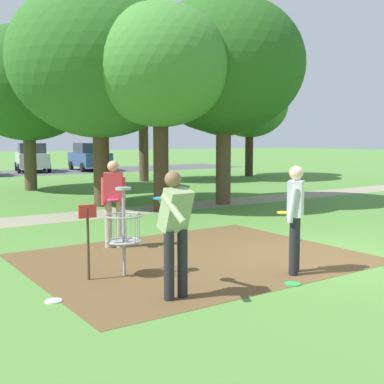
{
  "coord_description": "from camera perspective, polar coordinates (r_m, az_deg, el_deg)",
  "views": [
    {
      "loc": [
        -7.02,
        -5.9,
        2.13
      ],
      "look_at": [
        -0.99,
        2.84,
        1.0
      ],
      "focal_mm": 46.94,
      "sensor_mm": 36.0,
      "label": 1
    }
  ],
  "objects": [
    {
      "name": "tree_far_left",
      "position": [
        16.5,
        3.66,
        14.17
      ],
      "size": [
        5.14,
        5.14,
        6.66
      ],
      "color": "brown",
      "rests_on": "ground"
    },
    {
      "name": "tree_mid_right",
      "position": [
        28.82,
        6.57,
        9.79
      ],
      "size": [
        4.32,
        4.32,
        5.87
      ],
      "color": "#422D1E",
      "rests_on": "ground"
    },
    {
      "name": "tree_near_right",
      "position": [
        14.82,
        -3.62,
        14.04
      ],
      "size": [
        4.12,
        4.12,
        5.96
      ],
      "color": "#422D1E",
      "rests_on": "ground"
    },
    {
      "name": "tree_far_center",
      "position": [
        25.29,
        -5.59,
        12.12
      ],
      "size": [
        4.75,
        4.75,
        6.85
      ],
      "color": "brown",
      "rests_on": "ground"
    },
    {
      "name": "frisbee_far_right",
      "position": [
        7.62,
        11.36,
        -10.2
      ],
      "size": [
        0.24,
        0.24,
        0.02
      ],
      "primitive_type": "cylinder",
      "color": "green",
      "rests_on": "ground"
    },
    {
      "name": "tree_mid_left",
      "position": [
        26.29,
        3.85,
        11.11
      ],
      "size": [
        5.14,
        5.14,
        6.64
      ],
      "color": "#422D1E",
      "rests_on": "ground"
    },
    {
      "name": "player_waiting_left",
      "position": [
        8.03,
        11.64,
        -2.37
      ],
      "size": [
        0.47,
        0.45,
        1.71
      ],
      "color": "#232328",
      "rests_on": "ground"
    },
    {
      "name": "parked_car_rightmost",
      "position": [
        34.41,
        -11.57,
        3.95
      ],
      "size": [
        2.27,
        4.35,
        1.84
      ],
      "color": "#2D4784",
      "rests_on": "ground"
    },
    {
      "name": "frisbee_mid_grass",
      "position": [
        10.85,
        11.68,
        -5.32
      ],
      "size": [
        0.24,
        0.24,
        0.02
      ],
      "primitive_type": "cylinder",
      "color": "#1E93DB",
      "rests_on": "ground"
    },
    {
      "name": "tree_mid_center",
      "position": [
        21.8,
        -18.18,
        11.65
      ],
      "size": [
        5.47,
        5.47,
        6.69
      ],
      "color": "brown",
      "rests_on": "ground"
    },
    {
      "name": "frisbee_by_tee",
      "position": [
        6.98,
        -15.46,
        -11.84
      ],
      "size": [
        0.22,
        0.22,
        0.02
      ],
      "primitive_type": "cylinder",
      "color": "white",
      "rests_on": "ground"
    },
    {
      "name": "parked_car_center_right",
      "position": [
        33.99,
        -17.72,
        3.76
      ],
      "size": [
        2.64,
        4.48,
        1.84
      ],
      "color": "silver",
      "rests_on": "ground"
    },
    {
      "name": "gravel_path",
      "position": [
        15.03,
        -6.37,
        -2.1
      ],
      "size": [
        40.0,
        1.64,
        0.0
      ],
      "primitive_type": "cube",
      "color": "gray",
      "rests_on": "ground"
    },
    {
      "name": "ground_plane",
      "position": [
        9.41,
        15.09,
        -7.22
      ],
      "size": [
        160.0,
        160.0,
        0.0
      ],
      "primitive_type": "plane",
      "color": "#518438"
    },
    {
      "name": "player_throwing",
      "position": [
        9.87,
        -8.9,
        -0.76
      ],
      "size": [
        0.49,
        0.45,
        1.71
      ],
      "color": "tan",
      "rests_on": "ground"
    },
    {
      "name": "player_foreground_watching",
      "position": [
        6.64,
        -1.94,
        -3.85
      ],
      "size": [
        0.45,
        1.13,
        1.71
      ],
      "color": "#232328",
      "rests_on": "ground"
    },
    {
      "name": "tree_near_left",
      "position": [
        16.26,
        -10.48,
        14.42
      ],
      "size": [
        5.59,
        5.59,
        6.91
      ],
      "color": "#4C3823",
      "rests_on": "ground"
    },
    {
      "name": "dirt_tee_pad",
      "position": [
        9.07,
        0.21,
        -7.48
      ],
      "size": [
        5.68,
        4.53,
        0.01
      ],
      "primitive_type": "cube",
      "color": "brown",
      "rests_on": "ground"
    },
    {
      "name": "disc_golf_basket",
      "position": [
        7.82,
        -8.18,
        -4.12
      ],
      "size": [
        0.98,
        0.58,
        1.39
      ],
      "color": "#9E9EA3",
      "rests_on": "ground"
    }
  ]
}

